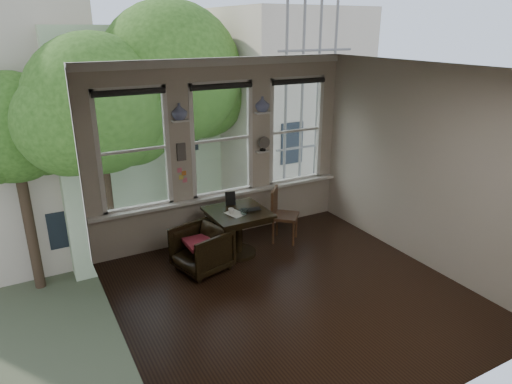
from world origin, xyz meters
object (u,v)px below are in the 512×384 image
laptop (251,211)px  mug (231,211)px  side_chair_right (285,216)px  armchair_left (202,249)px  table (238,233)px

laptop → mug: size_ratio=3.73×
mug → side_chair_right: bearing=5.8°
side_chair_right → armchair_left: bearing=140.4°
armchair_left → side_chair_right: size_ratio=0.80×
laptop → side_chair_right: bearing=25.2°
mug → table: bearing=15.3°
armchair_left → laptop: size_ratio=2.20×
armchair_left → side_chair_right: bearing=84.1°
table → side_chair_right: side_chair_right is taller
table → side_chair_right: size_ratio=0.98×
table → armchair_left: 0.72m
laptop → mug: (-0.30, 0.10, 0.03)m
armchair_left → mug: bearing=89.3°
armchair_left → mug: mug is taller
table → armchair_left: table is taller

